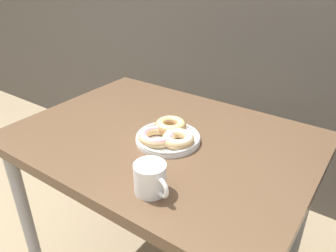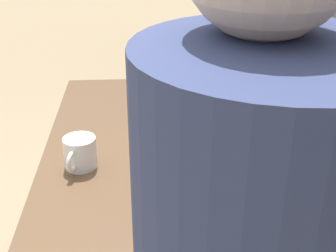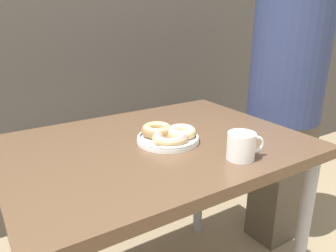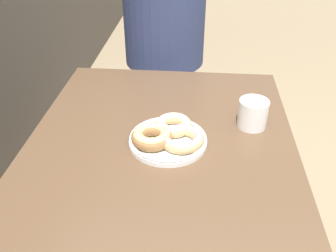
# 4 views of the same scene
# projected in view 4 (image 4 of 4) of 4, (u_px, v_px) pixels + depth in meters

# --- Properties ---
(dining_table) EXTENTS (1.06, 0.78, 0.78)m
(dining_table) POSITION_uv_depth(u_px,v_px,m) (159.00, 176.00, 1.10)
(dining_table) COLOR brown
(dining_table) RESTS_ON ground_plane
(donut_plate) EXTENTS (0.23, 0.23, 0.06)m
(donut_plate) POSITION_uv_depth(u_px,v_px,m) (168.00, 136.00, 1.07)
(donut_plate) COLOR white
(donut_plate) RESTS_ON dining_table
(coffee_mug) EXTENTS (0.12, 0.09, 0.09)m
(coffee_mug) POSITION_uv_depth(u_px,v_px,m) (253.00, 113.00, 1.14)
(coffee_mug) COLOR white
(coffee_mug) RESTS_ON dining_table
(person_figure) EXTENTS (0.37, 0.35, 1.50)m
(person_figure) POSITION_uv_depth(u_px,v_px,m) (164.00, 37.00, 1.69)
(person_figure) COLOR brown
(person_figure) RESTS_ON ground_plane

